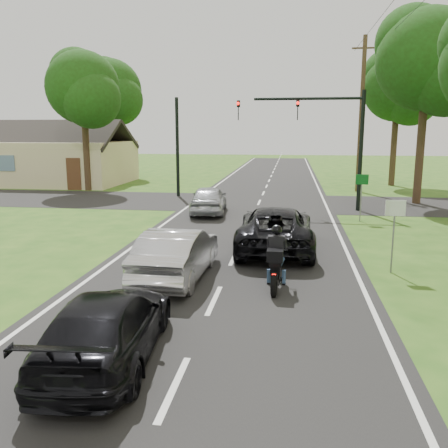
{
  "coord_description": "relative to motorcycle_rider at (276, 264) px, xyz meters",
  "views": [
    {
      "loc": [
        1.76,
        -10.73,
        4.05
      ],
      "look_at": [
        -0.18,
        3.0,
        1.3
      ],
      "focal_mm": 38.0,
      "sensor_mm": 36.0,
      "label": 1
    }
  ],
  "objects": [
    {
      "name": "ground",
      "position": [
        -1.44,
        -1.12,
        -0.67
      ],
      "size": [
        140.0,
        140.0,
        0.0
      ],
      "primitive_type": "plane",
      "color": "#285417",
      "rests_on": "ground"
    },
    {
      "name": "road",
      "position": [
        -1.44,
        8.88,
        -0.66
      ],
      "size": [
        8.0,
        100.0,
        0.01
      ],
      "primitive_type": "cube",
      "color": "black",
      "rests_on": "ground"
    },
    {
      "name": "cross_road",
      "position": [
        -1.44,
        14.88,
        -0.66
      ],
      "size": [
        60.0,
        7.0,
        0.01
      ],
      "primitive_type": "cube",
      "color": "black",
      "rests_on": "ground"
    },
    {
      "name": "motorcycle_rider",
      "position": [
        0.0,
        0.0,
        0.0
      ],
      "size": [
        0.56,
        1.97,
        1.7
      ],
      "rotation": [
        0.0,
        0.0,
        -0.03
      ],
      "color": "black",
      "rests_on": "ground"
    },
    {
      "name": "dark_suv",
      "position": [
        -0.15,
        4.1,
        0.09
      ],
      "size": [
        2.56,
        5.41,
        1.49
      ],
      "primitive_type": "imported",
      "rotation": [
        0.0,
        0.0,
        3.16
      ],
      "color": "black",
      "rests_on": "road"
    },
    {
      "name": "silver_sedan",
      "position": [
        -2.73,
        0.47,
        0.05
      ],
      "size": [
        1.63,
        4.35,
        1.42
      ],
      "primitive_type": "imported",
      "rotation": [
        0.0,
        0.0,
        3.11
      ],
      "color": "silver",
      "rests_on": "road"
    },
    {
      "name": "silver_suv",
      "position": [
        -3.66,
        10.91,
        0.04
      ],
      "size": [
        1.97,
        4.19,
        1.39
      ],
      "primitive_type": "imported",
      "rotation": [
        0.0,
        0.0,
        3.22
      ],
      "color": "#ACAFB4",
      "rests_on": "road"
    },
    {
      "name": "dark_car_behind",
      "position": [
        -2.84,
        -4.33,
        -0.03
      ],
      "size": [
        2.13,
        4.44,
        1.25
      ],
      "primitive_type": "imported",
      "rotation": [
        0.0,
        0.0,
        3.23
      ],
      "color": "black",
      "rests_on": "road"
    },
    {
      "name": "traffic_signal",
      "position": [
        1.9,
        12.88,
        3.47
      ],
      "size": [
        6.38,
        0.44,
        6.0
      ],
      "color": "black",
      "rests_on": "ground"
    },
    {
      "name": "signal_pole_far",
      "position": [
        -6.64,
        16.88,
        2.33
      ],
      "size": [
        0.2,
        0.2,
        6.0
      ],
      "primitive_type": "cylinder",
      "color": "black",
      "rests_on": "ground"
    },
    {
      "name": "utility_pole_far",
      "position": [
        4.76,
        20.88,
        4.42
      ],
      "size": [
        1.6,
        0.28,
        10.0
      ],
      "color": "brown",
      "rests_on": "ground"
    },
    {
      "name": "sign_white",
      "position": [
        3.26,
        1.86,
        0.93
      ],
      "size": [
        0.55,
        0.07,
        2.12
      ],
      "color": "slate",
      "rests_on": "ground"
    },
    {
      "name": "sign_green",
      "position": [
        3.46,
        9.86,
        0.93
      ],
      "size": [
        0.55,
        0.07,
        2.12
      ],
      "color": "slate",
      "rests_on": "ground"
    },
    {
      "name": "tree_row_d",
      "position": [
        7.66,
        15.64,
        6.76
      ],
      "size": [
        5.76,
        5.58,
        10.45
      ],
      "color": "#332316",
      "rests_on": "ground"
    },
    {
      "name": "tree_row_e",
      "position": [
        8.04,
        24.66,
        6.16
      ],
      "size": [
        5.28,
        5.12,
        9.61
      ],
      "color": "#332316",
      "rests_on": "ground"
    },
    {
      "name": "tree_left_near",
      "position": [
        -13.17,
        18.66,
        5.87
      ],
      "size": [
        5.12,
        4.96,
        9.22
      ],
      "color": "#332316",
      "rests_on": "ground"
    },
    {
      "name": "tree_left_far",
      "position": [
        -15.13,
        28.64,
        6.47
      ],
      "size": [
        5.76,
        5.58,
        10.14
      ],
      "color": "#332316",
      "rests_on": "ground"
    },
    {
      "name": "house",
      "position": [
        -17.44,
        22.88,
        1.1
      ],
      "size": [
        10.2,
        8.0,
        4.84
      ],
      "color": "#C9BC8B",
      "rests_on": "ground"
    }
  ]
}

